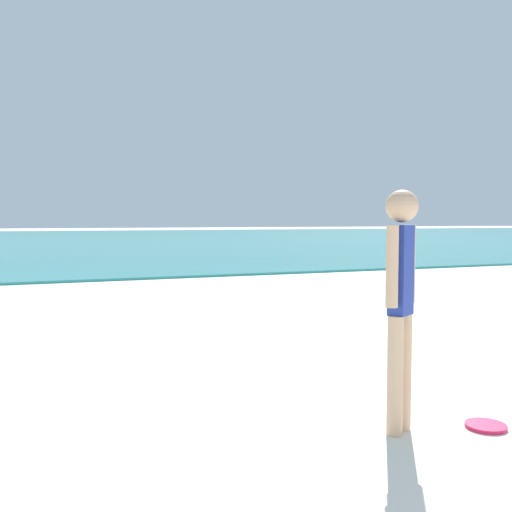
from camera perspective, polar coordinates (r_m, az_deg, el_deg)
water at (r=43.23m, az=-18.47°, el=1.61°), size 160.00×60.00×0.06m
person_standing at (r=3.80m, az=13.97°, el=-3.79°), size 0.32×0.22×1.55m
frisbee at (r=4.24m, az=21.59°, el=-15.22°), size 0.26×0.26×0.03m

